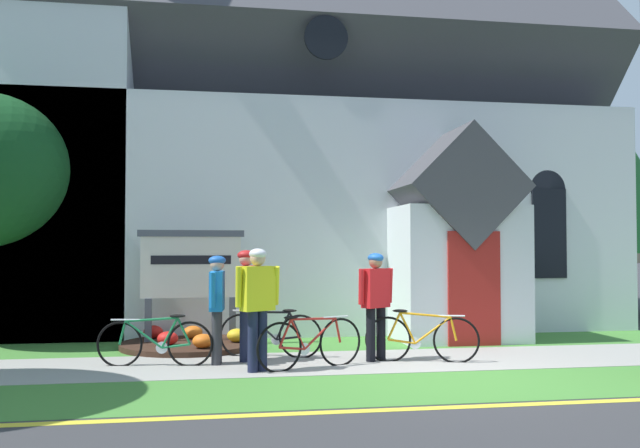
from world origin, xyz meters
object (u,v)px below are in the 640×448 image
object	(u,v)px
bicycle_silver	(271,334)
cyclist_in_blue_jersey	(376,297)
cyclist_in_green_jersey	(217,301)
roadside_conifer	(604,176)
church_sign	(191,269)
bicycle_black	(310,343)
cyclist_in_yellow_jersey	(246,295)
bicycle_green	(155,342)
bicycle_orange	(421,338)
cyclist_in_red_jersey	(258,298)

from	to	relation	value
bicycle_silver	cyclist_in_blue_jersey	world-z (taller)	cyclist_in_blue_jersey
bicycle_silver	cyclist_in_green_jersey	world-z (taller)	cyclist_in_green_jersey
cyclist_in_green_jersey	roadside_conifer	bearing A→B (deg)	30.78
church_sign	bicycle_silver	size ratio (longest dim) A/B	1.28
roadside_conifer	bicycle_silver	bearing A→B (deg)	-149.37
bicycle_black	cyclist_in_yellow_jersey	world-z (taller)	cyclist_in_yellow_jersey
cyclist_in_yellow_jersey	bicycle_silver	bearing A→B (deg)	37.08
church_sign	bicycle_green	xyz separation A→B (m)	(-0.48, -2.09, -1.04)
church_sign	cyclist_in_yellow_jersey	xyz separation A→B (m)	(0.90, -1.85, -0.36)
cyclist_in_blue_jersey	roadside_conifer	world-z (taller)	roadside_conifer
cyclist_in_blue_jersey	bicycle_orange	bearing A→B (deg)	-16.98
cyclist_in_yellow_jersey	roadside_conifer	size ratio (longest dim) A/B	0.30
bicycle_orange	cyclist_in_yellow_jersey	xyz separation A→B (m)	(-2.72, 0.54, 0.66)
bicycle_green	cyclist_in_blue_jersey	world-z (taller)	cyclist_in_blue_jersey
cyclist_in_red_jersey	roadside_conifer	distance (m)	12.39
church_sign	cyclist_in_blue_jersey	size ratio (longest dim) A/B	1.24
church_sign	roadside_conifer	size ratio (longest dim) A/B	0.36
cyclist_in_blue_jersey	cyclist_in_yellow_jersey	xyz separation A→B (m)	(-2.04, 0.33, 0.03)
church_sign	bicycle_black	bearing A→B (deg)	-56.03
church_sign	cyclist_in_red_jersey	bearing A→B (deg)	-70.21
bicycle_orange	cyclist_in_blue_jersey	bearing A→B (deg)	163.02
church_sign	cyclist_in_green_jersey	size ratio (longest dim) A/B	1.27
bicycle_green	cyclist_in_green_jersey	size ratio (longest dim) A/B	1.05
church_sign	bicycle_silver	bearing A→B (deg)	-48.97
bicycle_silver	bicycle_black	xyz separation A→B (m)	(0.48, -1.16, 0.01)
bicycle_green	cyclist_in_green_jersey	xyz separation A→B (m)	(0.92, 0.00, 0.62)
bicycle_orange	bicycle_silver	bearing A→B (deg)	159.35
church_sign	cyclist_in_blue_jersey	bearing A→B (deg)	-36.62
bicycle_orange	cyclist_in_red_jersey	world-z (taller)	cyclist_in_red_jersey
bicycle_silver	bicycle_orange	world-z (taller)	bicycle_orange
bicycle_silver	roadside_conifer	bearing A→B (deg)	30.63
bicycle_green	cyclist_in_blue_jersey	xyz separation A→B (m)	(3.41, -0.09, 0.64)
bicycle_green	bicycle_silver	distance (m)	1.89
bicycle_silver	cyclist_in_blue_jersey	xyz separation A→B (m)	(1.61, -0.65, 0.63)
bicycle_silver	cyclist_in_red_jersey	distance (m)	1.50
bicycle_orange	bicycle_black	world-z (taller)	bicycle_orange
bicycle_green	bicycle_black	bearing A→B (deg)	-14.53
roadside_conifer	church_sign	bearing A→B (deg)	-159.20
cyclist_in_yellow_jersey	roadside_conifer	world-z (taller)	roadside_conifer
bicycle_orange	roadside_conifer	world-z (taller)	roadside_conifer
bicycle_green	roadside_conifer	distance (m)	13.41
bicycle_silver	roadside_conifer	size ratio (longest dim) A/B	0.28
church_sign	cyclist_in_red_jersey	size ratio (longest dim) A/B	1.19
cyclist_in_blue_jersey	bicycle_black	bearing A→B (deg)	-156.09
cyclist_in_yellow_jersey	church_sign	bearing A→B (deg)	115.95
church_sign	bicycle_black	distance (m)	3.39
bicycle_silver	cyclist_in_yellow_jersey	distance (m)	0.86
bicycle_green	cyclist_in_green_jersey	distance (m)	1.11
cyclist_in_red_jersey	roadside_conifer	xyz separation A→B (m)	(9.89, 6.97, 2.67)
bicycle_black	cyclist_in_yellow_jersey	xyz separation A→B (m)	(-0.91, 0.83, 0.66)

